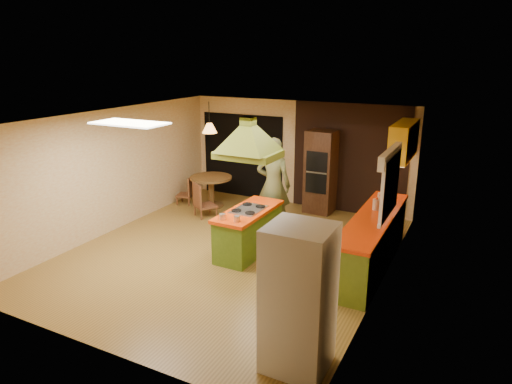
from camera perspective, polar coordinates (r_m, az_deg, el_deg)
The scene contains 21 objects.
ground at distance 8.55m, azimuth -3.21°, elevation -7.55°, with size 6.50×6.50×0.00m, color olive.
room_walls at distance 8.12m, azimuth -3.35°, elevation 0.51°, with size 5.50×6.50×6.50m.
ceiling_plane at distance 7.86m, azimuth -3.51°, elevation 9.29°, with size 6.50×6.50×0.00m, color silver.
brick_panel at distance 10.55m, azimuth 11.53°, elevation 4.05°, with size 2.64×0.03×2.50m, color #381E14.
nook_opening at distance 11.61m, azimuth -1.72°, elevation 4.53°, with size 2.20×0.03×2.10m, color black.
right_counter at distance 8.07m, azimuth 14.29°, elevation -6.04°, with size 0.62×3.05×0.92m.
upper_cabinets at distance 9.16m, azimuth 18.00°, elevation 6.10°, with size 0.34×1.40×0.70m, color yellow.
window_right at distance 7.43m, azimuth 16.51°, elevation 2.46°, with size 0.12×1.35×1.06m.
fluor_panel at distance 7.55m, azimuth -15.53°, elevation 8.29°, with size 1.20×0.60×0.03m, color white.
kitchen_island at distance 8.41m, azimuth -0.92°, elevation -4.85°, with size 0.69×1.65×0.84m.
range_hood at distance 7.91m, azimuth -0.98°, elevation 7.54°, with size 1.06×0.77×0.80m.
man at distance 9.24m, azimuth 2.18°, elevation 0.85°, with size 0.72×0.47×1.97m, color brown.
refrigerator at distance 5.31m, azimuth 5.34°, elevation -13.17°, with size 0.72×0.68×1.76m, color silver.
wall_oven at distance 10.51m, azimuth 8.09°, elevation 2.51°, with size 0.65×0.62×1.90m.
dining_table at distance 10.92m, azimuth -5.62°, elevation 0.80°, with size 0.99×0.99×0.74m.
chair_left at distance 11.27m, azimuth -8.87°, elevation 0.22°, with size 0.37×0.37×0.68m, color brown, non-canonical shape.
chair_near at distance 10.30m, azimuth -6.35°, elevation -0.95°, with size 0.43×0.43×0.79m, color brown, non-canonical shape.
pendant_lamp at distance 10.62m, azimuth -5.83°, elevation 7.96°, with size 0.34×0.34×0.22m, color #FF9E3F.
canister_large at distance 8.59m, azimuth 15.38°, elevation -0.76°, with size 0.13×0.13×0.20m, color #F2DFC2.
canister_medium at distance 8.24m, azimuth 14.82°, elevation -1.52°, with size 0.13×0.13×0.18m, color beige.
canister_small at distance 8.53m, azimuth 15.27°, elevation -1.05°, with size 0.11×0.11×0.15m, color beige.
Camera 1 is at (3.95, -6.71, 3.54)m, focal length 32.00 mm.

